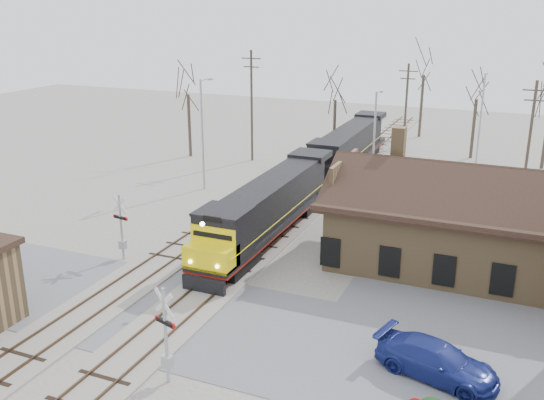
{
  "coord_description": "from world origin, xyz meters",
  "views": [
    {
      "loc": [
        15.13,
        -23.47,
        15.23
      ],
      "look_at": [
        1.36,
        9.0,
        3.68
      ],
      "focal_mm": 40.0,
      "sensor_mm": 36.0,
      "label": 1
    }
  ],
  "objects": [
    {
      "name": "utility_pole_a",
      "position": [
        -9.93,
        30.49,
        5.67
      ],
      "size": [
        2.0,
        0.24,
        10.88
      ],
      "color": "#382D23",
      "rests_on": "ground"
    },
    {
      "name": "ground",
      "position": [
        0.0,
        0.0,
        0.0
      ],
      "size": [
        140.0,
        140.0,
        0.0
      ],
      "primitive_type": "plane",
      "color": "#A8A297",
      "rests_on": "ground"
    },
    {
      "name": "track_siding",
      "position": [
        -4.5,
        15.0,
        0.07
      ],
      "size": [
        3.4,
        90.0,
        0.24
      ],
      "color": "#A8A297",
      "rests_on": "ground"
    },
    {
      "name": "streetlight_c",
      "position": [
        11.07,
        37.71,
        4.96
      ],
      "size": [
        0.25,
        2.04,
        8.85
      ],
      "color": "#A5A8AD",
      "rests_on": "ground"
    },
    {
      "name": "tree_c",
      "position": [
        3.6,
        48.56,
        8.41
      ],
      "size": [
        4.82,
        4.82,
        11.81
      ],
      "color": "#382D23",
      "rests_on": "ground"
    },
    {
      "name": "tree_a",
      "position": [
        -16.57,
        29.61,
        7.4
      ],
      "size": [
        4.24,
        4.24,
        10.4
      ],
      "color": "#382D23",
      "rests_on": "ground"
    },
    {
      "name": "crossbuck_near",
      "position": [
        2.58,
        -5.05,
        2.03
      ],
      "size": [
        1.21,
        0.46,
        4.37
      ],
      "rotation": [
        0.0,
        0.0,
        -0.32
      ],
      "color": "#A5A8AD",
      "rests_on": "ground"
    },
    {
      "name": "streetlight_b",
      "position": [
        3.9,
        24.44,
        4.76
      ],
      "size": [
        0.25,
        2.04,
        8.45
      ],
      "color": "#A5A8AD",
      "rests_on": "ground"
    },
    {
      "name": "road",
      "position": [
        0.0,
        0.0,
        0.01
      ],
      "size": [
        60.0,
        9.0,
        0.03
      ],
      "primitive_type": "cube",
      "color": "slate",
      "rests_on": "ground"
    },
    {
      "name": "track_main",
      "position": [
        0.0,
        15.0,
        0.07
      ],
      "size": [
        3.4,
        90.0,
        0.24
      ],
      "color": "#A8A297",
      "rests_on": "ground"
    },
    {
      "name": "locomotive_lead",
      "position": [
        0.0,
        11.38,
        2.17
      ],
      "size": [
        2.79,
        18.66,
        4.14
      ],
      "color": "black",
      "rests_on": "ground"
    },
    {
      "name": "crossbuck_far",
      "position": [
        -6.96,
        4.9,
        1.96
      ],
      "size": [
        1.19,
        0.31,
        4.19
      ],
      "rotation": [
        0.0,
        0.0,
        2.97
      ],
      "color": "#A5A8AD",
      "rests_on": "ground"
    },
    {
      "name": "streetlight_a",
      "position": [
        -9.58,
        20.07,
        5.18
      ],
      "size": [
        0.25,
        2.04,
        9.29
      ],
      "color": "#A5A8AD",
      "rests_on": "ground"
    },
    {
      "name": "utility_pole_c",
      "position": [
        15.57,
        29.42,
        4.89
      ],
      "size": [
        2.0,
        0.24,
        9.34
      ],
      "color": "#382D23",
      "rests_on": "ground"
    },
    {
      "name": "depot",
      "position": [
        11.99,
        12.0,
        2.41
      ],
      "size": [
        15.2,
        9.31,
        7.9
      ],
      "color": "olive",
      "rests_on": "ground"
    },
    {
      "name": "locomotive_trailing",
      "position": [
        0.0,
        30.32,
        2.17
      ],
      "size": [
        2.79,
        18.66,
        3.92
      ],
      "color": "black",
      "rests_on": "ground"
    },
    {
      "name": "tree_d",
      "position": [
        10.31,
        40.17,
        6.98
      ],
      "size": [
        4.01,
        4.01,
        9.81
      ],
      "color": "#382D23",
      "rests_on": "ground"
    },
    {
      "name": "utility_pole_b",
      "position": [
        2.98,
        42.27,
        4.75
      ],
      "size": [
        2.0,
        0.24,
        9.06
      ],
      "color": "#382D23",
      "rests_on": "ground"
    },
    {
      "name": "parked_car",
      "position": [
        12.87,
        -0.25,
        0.77
      ],
      "size": [
        5.66,
        3.47,
        1.53
      ],
      "primitive_type": "imported",
      "rotation": [
        0.0,
        0.0,
        1.3
      ],
      "color": "navy",
      "rests_on": "ground"
    },
    {
      "name": "tree_b",
      "position": [
        -3.27,
        36.64,
        6.52
      ],
      "size": [
        3.74,
        3.74,
        9.17
      ],
      "color": "#382D23",
      "rests_on": "ground"
    }
  ]
}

